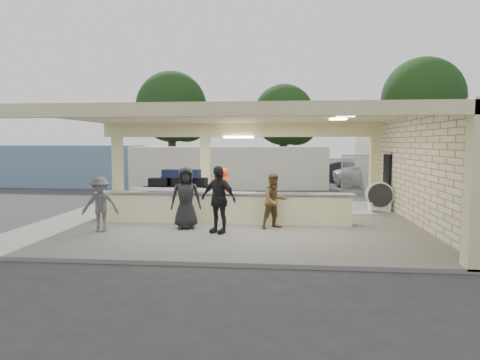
# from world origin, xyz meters

# --- Properties ---
(ground) EXTENTS (120.00, 120.00, 0.00)m
(ground) POSITION_xyz_m (0.00, 0.00, 0.00)
(ground) COLOR #2A2A2C
(ground) RESTS_ON ground
(pavilion) EXTENTS (12.01, 10.00, 3.55)m
(pavilion) POSITION_xyz_m (0.21, 0.66, 1.35)
(pavilion) COLOR slate
(pavilion) RESTS_ON ground
(baggage_counter) EXTENTS (8.20, 0.58, 0.98)m
(baggage_counter) POSITION_xyz_m (0.00, -0.50, 0.59)
(baggage_counter) COLOR beige
(baggage_counter) RESTS_ON pavilion
(luggage_cart) EXTENTS (2.91, 1.98, 1.61)m
(luggage_cart) POSITION_xyz_m (-1.83, 0.95, 0.96)
(luggage_cart) COLOR silver
(luggage_cart) RESTS_ON pavilion
(drum_fan) EXTENTS (1.01, 0.55, 1.10)m
(drum_fan) POSITION_xyz_m (5.50, 2.44, 0.69)
(drum_fan) COLOR silver
(drum_fan) RESTS_ON pavilion
(baggage_handler) EXTENTS (0.66, 0.66, 1.66)m
(baggage_handler) POSITION_xyz_m (-0.21, 1.09, 0.93)
(baggage_handler) COLOR #F9430D
(baggage_handler) RESTS_ON pavilion
(passenger_a) EXTENTS (0.87, 0.70, 1.65)m
(passenger_a) POSITION_xyz_m (1.65, -1.18, 0.92)
(passenger_a) COLOR brown
(passenger_a) RESTS_ON pavilion
(passenger_b) EXTENTS (1.18, 0.83, 1.90)m
(passenger_b) POSITION_xyz_m (0.07, -1.98, 1.05)
(passenger_b) COLOR black
(passenger_b) RESTS_ON pavilion
(passenger_c) EXTENTS (1.08, 0.56, 1.59)m
(passenger_c) POSITION_xyz_m (-3.30, -2.18, 0.89)
(passenger_c) COLOR #515257
(passenger_c) RESTS_ON pavilion
(passenger_d) EXTENTS (0.96, 0.56, 1.84)m
(passenger_d) POSITION_xyz_m (-0.98, -1.46, 1.02)
(passenger_d) COLOR black
(passenger_d) RESTS_ON pavilion
(car_white_a) EXTENTS (4.74, 2.36, 1.33)m
(car_white_a) POSITION_xyz_m (7.39, 12.54, 0.67)
(car_white_a) COLOR silver
(car_white_a) RESTS_ON ground
(car_white_b) EXTENTS (5.12, 2.46, 1.55)m
(car_white_b) POSITION_xyz_m (13.16, 12.87, 0.78)
(car_white_b) COLOR silver
(car_white_b) RESTS_ON ground
(car_dark) EXTENTS (4.37, 2.30, 1.39)m
(car_dark) POSITION_xyz_m (6.50, 15.43, 0.69)
(car_dark) COLOR black
(car_dark) RESTS_ON ground
(container_white) EXTENTS (11.30, 3.29, 2.41)m
(container_white) POSITION_xyz_m (-1.17, 10.69, 1.21)
(container_white) COLOR silver
(container_white) RESTS_ON ground
(container_blue) EXTENTS (9.70, 2.72, 2.50)m
(container_blue) POSITION_xyz_m (-11.37, 10.82, 1.25)
(container_blue) COLOR #6783A5
(container_blue) RESTS_ON ground
(fence) EXTENTS (12.06, 0.06, 2.03)m
(fence) POSITION_xyz_m (11.00, 9.00, 1.05)
(fence) COLOR gray
(fence) RESTS_ON ground
(tree_left) EXTENTS (6.60, 6.30, 9.00)m
(tree_left) POSITION_xyz_m (-7.68, 24.16, 5.59)
(tree_left) COLOR #382619
(tree_left) RESTS_ON ground
(tree_mid) EXTENTS (6.00, 5.60, 8.00)m
(tree_mid) POSITION_xyz_m (2.32, 26.16, 4.96)
(tree_mid) COLOR #382619
(tree_mid) RESTS_ON ground
(tree_right) EXTENTS (7.20, 7.00, 10.00)m
(tree_right) POSITION_xyz_m (14.32, 25.16, 6.21)
(tree_right) COLOR #382619
(tree_right) RESTS_ON ground
(adjacent_building) EXTENTS (6.00, 8.00, 3.20)m
(adjacent_building) POSITION_xyz_m (9.50, 10.00, 1.60)
(adjacent_building) COLOR beige
(adjacent_building) RESTS_ON ground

